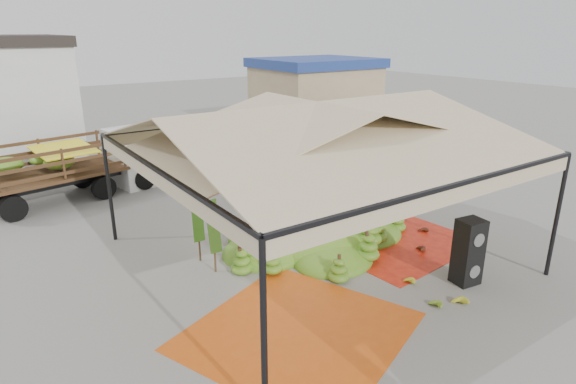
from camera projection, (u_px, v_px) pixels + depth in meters
ground at (314, 255)px, 12.60m from camera, size 90.00×90.00×0.00m
canopy_tent at (316, 131)px, 11.54m from camera, size 8.10×8.10×4.00m
building_tan at (315, 95)px, 27.45m from camera, size 6.30×5.30×4.10m
tarp_left at (298, 331)px, 9.44m from camera, size 5.09×4.99×0.01m
tarp_right at (384, 237)px, 13.68m from camera, size 4.30×4.47×0.01m
banana_heap at (321, 224)px, 13.12m from camera, size 6.81×6.26×1.18m
hand_yellow_a at (408, 281)px, 11.13m from camera, size 0.48×0.41×0.20m
hand_yellow_b at (460, 302)px, 10.26m from camera, size 0.59×0.54×0.22m
hand_red_a at (418, 248)px, 12.78m from camera, size 0.63×0.60×0.22m
hand_red_b at (423, 230)px, 13.94m from camera, size 0.51×0.45×0.20m
hand_green at (434, 304)px, 10.18m from camera, size 0.50×0.43×0.21m
hanging_bunches at (278, 154)px, 12.22m from camera, size 1.74×0.24×0.20m
speaker_stack at (468, 252)px, 11.02m from camera, size 0.63×0.57×1.57m
banana_leaves at (211, 265)px, 12.07m from camera, size 0.96×1.36×3.70m
vendor at (238, 177)px, 16.37m from camera, size 0.72×0.60×1.70m
truck_left at (82, 160)px, 16.85m from camera, size 6.33×3.13×2.08m
truck_right at (341, 127)px, 21.73m from camera, size 6.93×2.64×2.35m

